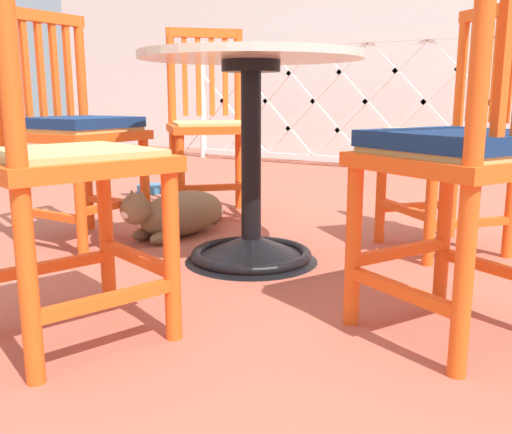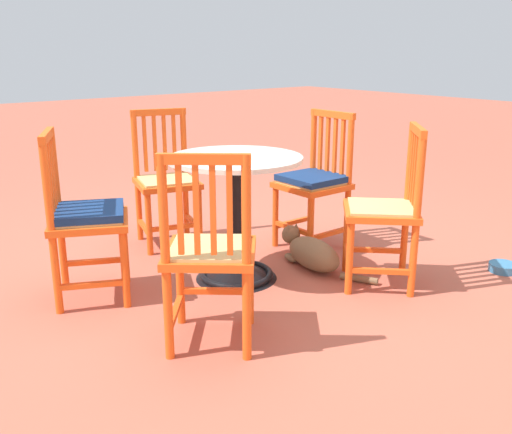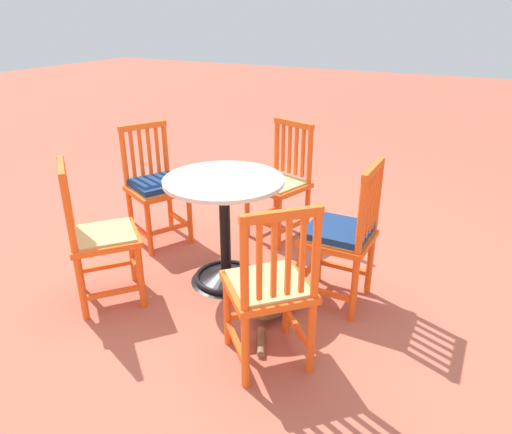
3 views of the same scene
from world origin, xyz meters
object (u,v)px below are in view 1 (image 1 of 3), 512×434
at_px(cafe_table, 251,183).
at_px(pet_water_bowl, 151,189).
at_px(orange_chair_near_fence, 77,132).
at_px(orange_chair_tucked_in, 55,163).
at_px(orange_chair_facing_out, 467,156).
at_px(tabby_cat, 176,215).
at_px(orange_chair_by_planter, 210,128).
at_px(orange_chair_at_corner, 453,137).

xyz_separation_m(cafe_table, pet_water_bowl, (-1.33, 0.93, -0.26)).
distance_m(orange_chair_near_fence, orange_chair_tucked_in, 1.00).
bearing_deg(orange_chair_facing_out, cafe_table, 160.06).
bearing_deg(pet_water_bowl, orange_chair_facing_out, -29.93).
height_order(tabby_cat, pet_water_bowl, tabby_cat).
bearing_deg(cafe_table, tabby_cat, 163.31).
xyz_separation_m(orange_chair_by_planter, orange_chair_facing_out, (1.39, -0.87, 0.01)).
bearing_deg(pet_water_bowl, orange_chair_near_fence, -60.73).
relative_size(cafe_table, orange_chair_facing_out, 0.83).
bearing_deg(tabby_cat, orange_chair_near_fence, -136.43).
relative_size(orange_chair_tucked_in, orange_chair_facing_out, 1.00).
xyz_separation_m(orange_chair_tucked_in, orange_chair_facing_out, (0.80, 0.53, 0.01)).
height_order(orange_chair_by_planter, orange_chair_tucked_in, same).
bearing_deg(orange_chair_near_fence, orange_chair_by_planter, 79.48).
height_order(orange_chair_near_fence, pet_water_bowl, orange_chair_near_fence).
xyz_separation_m(orange_chair_by_planter, orange_chair_tucked_in, (0.60, -1.40, 0.00)).
bearing_deg(orange_chair_by_planter, cafe_table, -43.79).
relative_size(orange_chair_tucked_in, pet_water_bowl, 5.36).
bearing_deg(orange_chair_near_fence, cafe_table, 9.27).
xyz_separation_m(orange_chair_by_planter, orange_chair_near_fence, (-0.13, -0.71, 0.01)).
distance_m(orange_chair_near_fence, tabby_cat, 0.52).
xyz_separation_m(orange_chair_tucked_in, tabby_cat, (-0.45, 0.95, -0.34)).
bearing_deg(pet_water_bowl, cafe_table, -35.01).
bearing_deg(orange_chair_near_fence, pet_water_bowl, 119.27).
bearing_deg(pet_water_bowl, orange_chair_tucked_in, -52.98).
relative_size(orange_chair_at_corner, orange_chair_tucked_in, 1.00).
bearing_deg(orange_chair_facing_out, pet_water_bowl, 150.07).
bearing_deg(orange_chair_near_fence, orange_chair_facing_out, -6.08).
bearing_deg(cafe_table, orange_chair_tucked_in, -91.11).
height_order(cafe_table, orange_chair_near_fence, orange_chair_near_fence).
relative_size(orange_chair_facing_out, tabby_cat, 1.23).
distance_m(orange_chair_by_planter, pet_water_bowl, 0.90).
distance_m(orange_chair_tucked_in, orange_chair_facing_out, 0.96).
distance_m(orange_chair_by_planter, orange_chair_near_fence, 0.72).
height_order(orange_chair_by_planter, pet_water_bowl, orange_chair_by_planter).
relative_size(cafe_table, orange_chair_at_corner, 0.83).
bearing_deg(orange_chair_tucked_in, cafe_table, 88.89).
bearing_deg(tabby_cat, cafe_table, -16.69).
xyz_separation_m(cafe_table, orange_chair_facing_out, (0.78, -0.28, 0.16)).
height_order(orange_chair_tucked_in, orange_chair_facing_out, same).
bearing_deg(pet_water_bowl, orange_chair_at_corner, -11.56).
relative_size(cafe_table, orange_chair_near_fence, 0.83).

